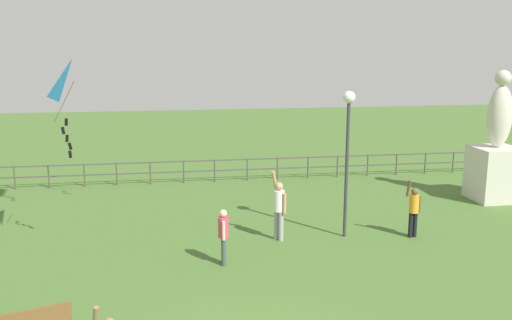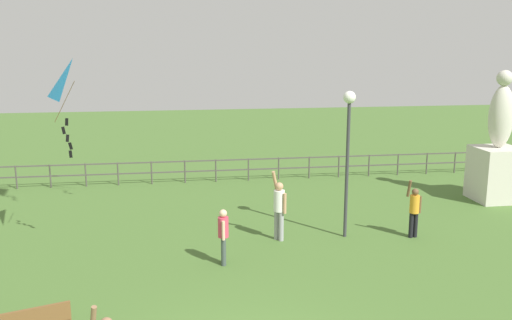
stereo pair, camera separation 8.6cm
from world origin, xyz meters
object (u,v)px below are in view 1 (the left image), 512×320
object	(u,v)px
person_3	(414,208)
statue_monument	(496,158)
person_1	(279,206)
kite_4	(74,84)
lamppost	(348,132)
person_2	(223,233)

from	to	relation	value
person_3	statue_monument	bearing A→B (deg)	35.65
person_1	kite_4	bearing A→B (deg)	178.54
kite_4	person_1	bearing A→B (deg)	-1.46
lamppost	person_3	xyz separation A→B (m)	(1.99, -0.37, -2.29)
statue_monument	kite_4	world-z (taller)	kite_4
statue_monument	person_3	world-z (taller)	statue_monument
statue_monument	person_3	distance (m)	5.81
statue_monument	lamppost	world-z (taller)	statue_monument
person_2	person_3	xyz separation A→B (m)	(5.77, 1.22, 0.03)
person_1	kite_4	xyz separation A→B (m)	(-5.54, 0.14, 3.60)
person_1	person_3	distance (m)	4.02
lamppost	person_1	world-z (taller)	lamppost
person_1	lamppost	bearing A→B (deg)	-0.28
person_2	person_3	bearing A→B (deg)	11.91
person_3	kite_4	distance (m)	10.26
kite_4	person_3	bearing A→B (deg)	-3.10
lamppost	person_1	xyz separation A→B (m)	(-2.01, 0.01, -2.14)
statue_monument	person_2	distance (m)	11.44
person_2	person_3	world-z (taller)	person_3
person_1	kite_4	distance (m)	6.61
statue_monument	person_2	world-z (taller)	statue_monument
lamppost	kite_4	distance (m)	7.69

